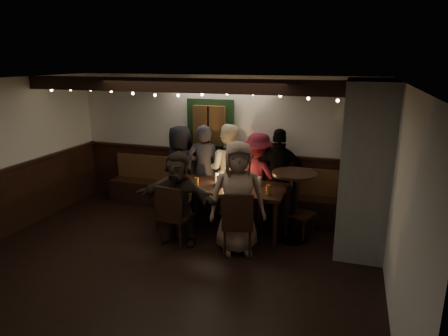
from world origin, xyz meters
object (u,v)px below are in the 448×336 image
(high_top, at_px, (293,197))
(chair_near_left, at_px, (172,213))
(dining_table, at_px, (220,189))
(person_c, at_px, (228,169))
(chair_near_right, at_px, (238,221))
(person_a, at_px, (181,168))
(person_g, at_px, (237,198))
(chair_end, at_px, (296,208))
(person_b, at_px, (204,170))
(person_f, at_px, (179,198))
(person_d, at_px, (258,176))
(person_e, at_px, (279,176))

(high_top, bearing_deg, chair_near_left, -153.82)
(dining_table, xyz_separation_m, person_c, (-0.11, 0.78, 0.13))
(chair_near_right, height_order, person_a, person_a)
(dining_table, bearing_deg, person_g, -54.48)
(chair_end, distance_m, person_g, 1.19)
(chair_end, height_order, person_g, person_g)
(high_top, bearing_deg, person_g, -136.25)
(chair_end, bearing_deg, chair_near_right, -126.17)
(person_c, bearing_deg, chair_near_right, 109.34)
(chair_near_left, height_order, person_a, person_a)
(person_a, height_order, person_b, person_b)
(dining_table, relative_size, high_top, 1.97)
(dining_table, bearing_deg, person_f, -120.77)
(chair_near_right, distance_m, person_a, 2.24)
(person_a, relative_size, person_b, 0.97)
(person_a, bearing_deg, person_c, -146.89)
(dining_table, height_order, person_d, person_d)
(chair_end, bearing_deg, person_b, 163.73)
(chair_near_right, bearing_deg, person_d, 92.92)
(person_f, height_order, person_g, person_g)
(chair_near_right, bearing_deg, person_a, 136.05)
(chair_near_right, relative_size, high_top, 0.89)
(person_g, bearing_deg, chair_near_right, -93.44)
(chair_near_right, relative_size, person_e, 0.59)
(person_a, bearing_deg, chair_end, -168.61)
(chair_near_left, bearing_deg, chair_near_right, -0.73)
(person_c, xyz_separation_m, person_e, (1.01, -0.11, -0.01))
(chair_near_right, xyz_separation_m, person_c, (-0.69, 1.67, 0.29))
(high_top, distance_m, person_f, 1.85)
(chair_near_right, relative_size, person_a, 0.61)
(person_b, distance_m, person_e, 1.43)
(person_g, bearing_deg, person_d, 68.95)
(person_e, bearing_deg, person_f, 42.33)
(person_f, bearing_deg, person_b, 96.89)
(dining_table, distance_m, chair_near_left, 1.02)
(person_b, height_order, person_f, person_b)
(person_a, height_order, person_f, person_a)
(chair_end, height_order, person_d, person_d)
(chair_end, height_order, person_a, person_a)
(dining_table, xyz_separation_m, person_d, (0.49, 0.70, 0.07))
(high_top, relative_size, person_c, 0.66)
(person_a, relative_size, person_c, 0.97)
(person_f, bearing_deg, person_a, 115.69)
(chair_near_left, xyz_separation_m, person_c, (0.38, 1.66, 0.30))
(chair_near_right, xyz_separation_m, person_e, (0.32, 1.56, 0.28))
(person_e, bearing_deg, chair_near_right, 74.06)
(person_d, distance_m, person_g, 1.43)
(person_a, height_order, person_c, person_c)
(high_top, distance_m, person_b, 1.91)
(person_f, distance_m, person_g, 0.96)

